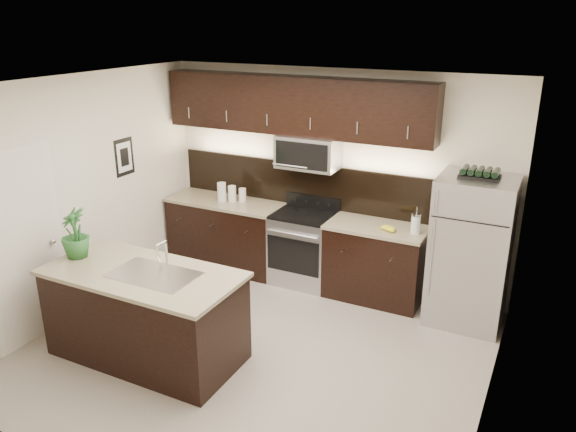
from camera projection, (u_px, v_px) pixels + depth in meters
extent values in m
plane|color=gray|center=(256.00, 351.00, 5.82)|extent=(4.50, 4.50, 0.00)
cube|color=silver|center=(333.00, 178.00, 7.05)|extent=(4.50, 0.02, 2.70)
cube|color=silver|center=(100.00, 328.00, 3.68)|extent=(4.50, 0.02, 2.70)
cube|color=silver|center=(80.00, 197.00, 6.32)|extent=(0.02, 4.00, 2.70)
cube|color=silver|center=(501.00, 276.00, 4.41)|extent=(0.02, 4.00, 2.70)
cube|color=white|center=(250.00, 86.00, 4.91)|extent=(4.50, 4.00, 0.02)
cube|color=silver|center=(26.00, 250.00, 5.75)|extent=(0.04, 0.80, 2.02)
sphere|color=silver|center=(53.00, 241.00, 6.01)|extent=(0.06, 0.06, 0.06)
cube|color=black|center=(124.00, 157.00, 6.84)|extent=(0.01, 0.32, 0.46)
cube|color=white|center=(125.00, 157.00, 6.84)|extent=(0.00, 0.24, 0.36)
cube|color=black|center=(227.00, 234.00, 7.69)|extent=(1.57, 0.62, 0.90)
cube|color=black|center=(375.00, 263.00, 6.79)|extent=(1.16, 0.62, 0.90)
cube|color=#B2B2B7|center=(304.00, 249.00, 7.20)|extent=(0.76, 0.62, 0.90)
cube|color=black|center=(304.00, 215.00, 7.04)|extent=(0.76, 0.60, 0.03)
cube|color=#C3BC92|center=(225.00, 202.00, 7.53)|extent=(1.59, 0.65, 0.04)
cube|color=#C3BC92|center=(377.00, 227.00, 6.63)|extent=(1.18, 0.65, 0.04)
cube|color=black|center=(300.00, 184.00, 7.27)|extent=(3.49, 0.02, 0.56)
cube|color=#B2B2B7|center=(308.00, 152.00, 6.87)|extent=(0.76, 0.40, 0.40)
cube|color=black|center=(295.00, 105.00, 6.80)|extent=(3.49, 0.33, 0.70)
cube|color=black|center=(146.00, 316.00, 5.60)|extent=(1.90, 0.90, 0.90)
cube|color=#C3BC92|center=(142.00, 274.00, 5.44)|extent=(1.96, 0.96, 0.04)
cube|color=silver|center=(154.00, 274.00, 5.37)|extent=(0.84, 0.50, 0.01)
cylinder|color=silver|center=(167.00, 255.00, 5.51)|extent=(0.03, 0.03, 0.24)
cylinder|color=silver|center=(161.00, 244.00, 5.40)|extent=(0.02, 0.14, 0.02)
cylinder|color=silver|center=(157.00, 251.00, 5.35)|extent=(0.02, 0.02, 0.10)
cube|color=#B2B2B7|center=(471.00, 251.00, 6.15)|extent=(0.81, 0.73, 1.68)
cube|color=black|center=(480.00, 176.00, 5.86)|extent=(0.42, 0.26, 0.03)
cylinder|color=black|center=(465.00, 170.00, 5.91)|extent=(0.07, 0.24, 0.07)
cylinder|color=black|center=(472.00, 171.00, 5.87)|extent=(0.07, 0.24, 0.07)
cylinder|color=black|center=(480.00, 172.00, 5.84)|extent=(0.07, 0.24, 0.07)
cylinder|color=black|center=(488.00, 173.00, 5.81)|extent=(0.07, 0.24, 0.07)
cylinder|color=black|center=(496.00, 173.00, 5.77)|extent=(0.07, 0.24, 0.07)
imported|color=#255E27|center=(75.00, 233.00, 5.69)|extent=(0.37, 0.37, 0.52)
cylinder|color=silver|center=(222.00, 192.00, 7.45)|extent=(0.12, 0.12, 0.25)
cylinder|color=silver|center=(232.00, 194.00, 7.45)|extent=(0.11, 0.11, 0.21)
cylinder|color=silver|center=(242.00, 195.00, 7.45)|extent=(0.10, 0.10, 0.18)
cylinder|color=silver|center=(416.00, 225.00, 6.35)|extent=(0.10, 0.10, 0.21)
cylinder|color=silver|center=(416.00, 215.00, 6.31)|extent=(0.11, 0.11, 0.02)
cylinder|color=silver|center=(417.00, 211.00, 6.30)|extent=(0.01, 0.01, 0.08)
ellipsoid|color=yellow|center=(386.00, 227.00, 6.49)|extent=(0.23, 0.21, 0.06)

